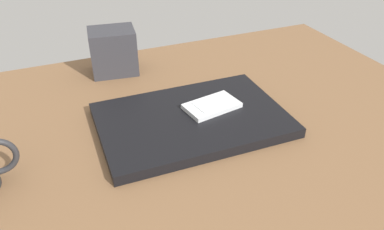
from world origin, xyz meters
TOP-DOWN VIEW (x-y plane):
  - desk_surface at (0.00, 0.00)cm, footprint 120.00×80.00cm
  - laptop_closed at (8.02, 3.35)cm, footprint 33.90×22.91cm
  - cell_phone_on_laptop at (12.47, 4.40)cm, footprint 10.87×7.57cm
  - desk_organizer at (-0.20, 30.15)cm, footprint 10.97×9.25cm

SIDE VIEW (x-z plane):
  - desk_surface at x=0.00cm, z-range 0.00..3.00cm
  - laptop_closed at x=8.02cm, z-range 3.00..4.89cm
  - cell_phone_on_laptop at x=12.47cm, z-range 4.85..5.86cm
  - desk_organizer at x=-0.20cm, z-range 3.00..13.05cm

